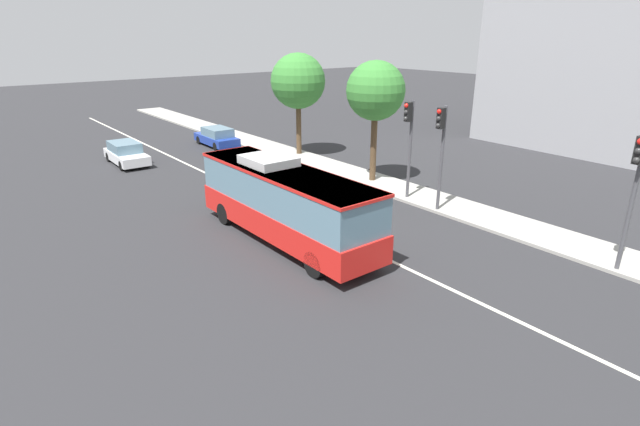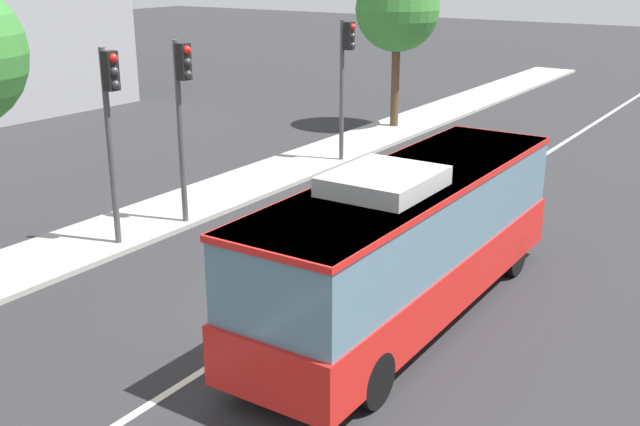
{
  "view_description": "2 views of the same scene",
  "coord_description": "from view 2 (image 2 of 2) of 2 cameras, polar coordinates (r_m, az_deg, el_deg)",
  "views": [
    {
      "loc": [
        17.28,
        -12.93,
        8.4
      ],
      "look_at": [
        2.02,
        -0.96,
        1.27
      ],
      "focal_mm": 27.71,
      "sensor_mm": 36.0,
      "label": 1
    },
    {
      "loc": [
        -12.19,
        -8.7,
        7.25
      ],
      "look_at": [
        2.26,
        0.96,
        1.42
      ],
      "focal_mm": 42.77,
      "sensor_mm": 36.0,
      "label": 2
    }
  ],
  "objects": [
    {
      "name": "transit_bus",
      "position": [
        15.8,
        6.71,
        -1.74
      ],
      "size": [
        10.02,
        2.57,
        3.46
      ],
      "rotation": [
        0.0,
        0.0,
        0.01
      ],
      "color": "red",
      "rests_on": "ground_plane"
    },
    {
      "name": "traffic_light_mid_block",
      "position": [
        19.75,
        -15.36,
        7.12
      ],
      "size": [
        0.34,
        0.62,
        5.2
      ],
      "rotation": [
        0.0,
        0.0,
        -1.64
      ],
      "color": "#47474C",
      "rests_on": "ground_plane"
    },
    {
      "name": "traffic_light_near_corner",
      "position": [
        27.69,
        1.92,
        10.88
      ],
      "size": [
        0.33,
        0.62,
        5.2
      ],
      "rotation": [
        0.0,
        0.0,
        -1.59
      ],
      "color": "#47474C",
      "rests_on": "ground_plane"
    },
    {
      "name": "ground_plane",
      "position": [
        16.64,
        -1.59,
        -7.29
      ],
      "size": [
        160.0,
        160.0,
        0.0
      ],
      "primitive_type": "plane",
      "color": "#28282B"
    },
    {
      "name": "street_tree_kerbside_right",
      "position": [
        33.77,
        5.82,
        14.87
      ],
      "size": [
        3.6,
        3.6,
        6.98
      ],
      "color": "#4C3823",
      "rests_on": "ground_plane"
    },
    {
      "name": "traffic_light_far_corner",
      "position": [
        21.09,
        -10.25,
        8.18
      ],
      "size": [
        0.34,
        0.62,
        5.2
      ],
      "rotation": [
        0.0,
        0.0,
        -1.63
      ],
      "color": "#47474C",
      "rests_on": "ground_plane"
    },
    {
      "name": "lane_centre_line",
      "position": [
        16.64,
        -1.59,
        -7.28
      ],
      "size": [
        76.0,
        0.16,
        0.01
      ],
      "primitive_type": "cube",
      "color": "silver",
      "rests_on": "ground_plane"
    },
    {
      "name": "sidewalk_kerb",
      "position": [
        21.1,
        -17.19,
        -2.23
      ],
      "size": [
        80.0,
        2.7,
        0.14
      ],
      "primitive_type": "cube",
      "color": "#9E9B93",
      "rests_on": "ground_plane"
    }
  ]
}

